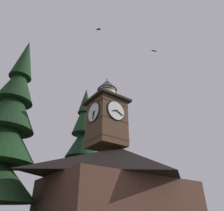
% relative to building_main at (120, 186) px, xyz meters
% --- Properties ---
extents(building_main, '(12.69, 8.62, 6.91)m').
position_rel_building_main_xyz_m(building_main, '(0.00, 0.00, 0.00)').
color(building_main, brown).
rests_on(building_main, ground_plane).
extents(clock_tower, '(3.77, 3.77, 7.92)m').
position_rel_building_main_xyz_m(clock_tower, '(0.95, -0.76, 6.63)').
color(clock_tower, brown).
rests_on(clock_tower, building_main).
extents(pine_tree_behind, '(6.34, 6.34, 17.67)m').
position_rel_building_main_xyz_m(pine_tree_behind, '(-0.37, -7.95, 3.50)').
color(pine_tree_behind, '#473323').
rests_on(pine_tree_behind, ground_plane).
extents(pine_tree_aside, '(6.63, 6.63, 17.49)m').
position_rel_building_main_xyz_m(pine_tree_aside, '(9.27, -3.29, 3.65)').
color(pine_tree_aside, '#473323').
rests_on(pine_tree_aside, ground_plane).
extents(moon, '(2.29, 2.29, 2.29)m').
position_rel_building_main_xyz_m(moon, '(-12.70, -32.56, 12.29)').
color(moon, silver).
extents(flying_bird_high, '(0.67, 0.39, 0.11)m').
position_rel_building_main_xyz_m(flying_bird_high, '(-3.66, 2.57, 15.48)').
color(flying_bird_high, black).
extents(flying_bird_low, '(0.46, 0.45, 0.14)m').
position_rel_building_main_xyz_m(flying_bird_low, '(3.20, 0.63, 16.37)').
color(flying_bird_low, black).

